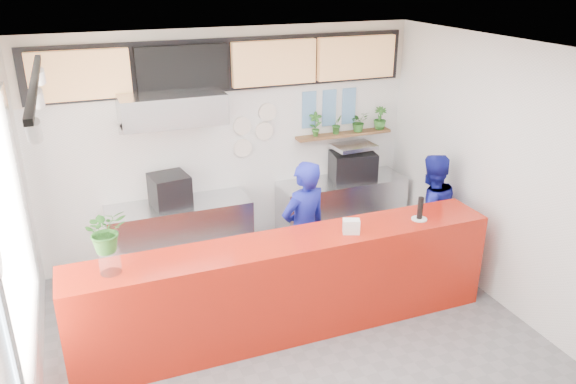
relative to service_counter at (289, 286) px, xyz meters
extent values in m
plane|color=slate|center=(0.00, -0.40, -0.55)|extent=(5.00, 5.00, 0.00)
plane|color=silver|center=(0.00, -0.40, 2.45)|extent=(5.00, 5.00, 0.00)
plane|color=white|center=(0.00, 2.10, 0.95)|extent=(5.00, 0.00, 5.00)
plane|color=white|center=(-2.50, -0.40, 0.95)|extent=(0.00, 5.00, 5.00)
plane|color=white|center=(2.50, -0.40, 0.95)|extent=(0.00, 5.00, 5.00)
cube|color=#AE1B0C|center=(0.00, 0.00, 0.00)|extent=(4.50, 0.60, 1.10)
cube|color=beige|center=(0.00, 2.09, 2.05)|extent=(5.00, 0.02, 0.80)
cube|color=#B2B5BA|center=(-0.80, 1.80, -0.10)|extent=(1.80, 0.60, 0.90)
cube|color=black|center=(-0.89, 1.80, 0.55)|extent=(0.50, 0.50, 0.40)
cube|color=#B2B5BA|center=(-0.80, 1.75, 1.60)|extent=(1.20, 0.70, 0.35)
cube|color=#B2B5BA|center=(-0.80, 1.75, 1.40)|extent=(1.20, 0.69, 0.31)
cube|color=#B2B5BA|center=(1.50, 1.80, -0.10)|extent=(1.80, 0.60, 0.90)
cube|color=black|center=(1.66, 1.80, 0.54)|extent=(0.66, 0.52, 0.39)
cube|color=#ACAEB4|center=(1.66, 1.80, 0.83)|extent=(0.59, 0.43, 0.05)
cube|color=brown|center=(1.60, 2.00, 0.95)|extent=(1.40, 0.18, 0.04)
cube|color=tan|center=(-1.75, 1.98, 2.00)|extent=(1.10, 0.10, 0.55)
cube|color=black|center=(-0.59, 1.98, 2.00)|extent=(1.10, 0.10, 0.55)
cube|color=tan|center=(0.57, 1.98, 2.00)|extent=(1.10, 0.10, 0.55)
cube|color=tan|center=(1.73, 1.98, 2.00)|extent=(1.10, 0.10, 0.55)
cube|color=black|center=(0.00, 2.06, 2.00)|extent=(4.80, 0.04, 0.65)
cube|color=silver|center=(-2.47, -0.10, 1.15)|extent=(0.04, 2.20, 1.90)
cube|color=#B2B5BA|center=(-2.45, -0.10, 1.15)|extent=(0.03, 2.30, 2.00)
cube|color=black|center=(-2.10, -0.40, 2.39)|extent=(0.05, 2.40, 0.04)
cylinder|color=silver|center=(0.15, 2.07, 1.20)|extent=(0.24, 0.03, 0.24)
cylinder|color=silver|center=(0.45, 2.07, 1.10)|extent=(0.24, 0.03, 0.24)
cylinder|color=silver|center=(0.15, 2.07, 0.90)|extent=(0.24, 0.03, 0.24)
cylinder|color=silver|center=(0.50, 2.07, 1.35)|extent=(0.24, 0.03, 0.24)
cube|color=#598CBF|center=(1.10, 2.08, 1.45)|extent=(0.20, 0.02, 0.25)
cube|color=#598CBF|center=(1.40, 2.08, 1.45)|extent=(0.20, 0.02, 0.25)
cube|color=#598CBF|center=(1.70, 2.08, 1.45)|extent=(0.20, 0.02, 0.25)
cube|color=#598CBF|center=(1.10, 2.08, 1.20)|extent=(0.20, 0.02, 0.25)
cube|color=#598CBF|center=(1.40, 2.08, 1.20)|extent=(0.20, 0.02, 0.25)
cube|color=#598CBF|center=(1.70, 2.08, 1.20)|extent=(0.20, 0.02, 0.25)
imported|color=navy|center=(0.42, 0.62, 0.30)|extent=(0.70, 0.56, 1.69)
imported|color=navy|center=(2.13, 0.61, 0.23)|extent=(0.78, 0.62, 1.57)
imported|color=#296222|center=(1.16, 2.00, 1.14)|extent=(0.21, 0.17, 0.34)
imported|color=#296222|center=(1.49, 2.00, 1.10)|extent=(0.17, 0.15, 0.27)
imported|color=#296222|center=(1.83, 2.00, 1.11)|extent=(0.27, 0.24, 0.28)
imported|color=#296222|center=(2.16, 2.00, 1.13)|extent=(0.22, 0.21, 0.32)
cylinder|color=silver|center=(-1.75, -0.01, 0.67)|extent=(0.23, 0.23, 0.24)
imported|color=#296222|center=(-1.75, -0.01, 0.97)|extent=(0.43, 0.39, 0.41)
cube|color=silver|center=(0.66, -0.08, 0.63)|extent=(0.20, 0.17, 0.15)
cylinder|color=silver|center=(1.51, -0.06, 0.56)|extent=(0.23, 0.23, 0.01)
cylinder|color=black|center=(1.51, -0.06, 0.69)|extent=(0.07, 0.07, 0.25)
camera|label=1|loc=(-1.87, -4.75, 3.17)|focal=35.00mm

